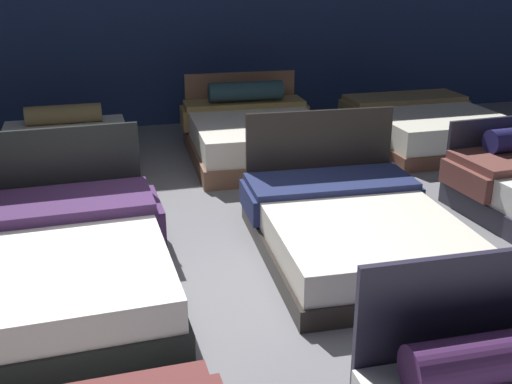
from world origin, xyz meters
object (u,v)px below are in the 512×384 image
Objects in this scene: bed_11 at (425,127)px; bed_10 at (255,135)px; bed_5 at (60,262)px; bed_6 at (352,228)px; bed_9 at (67,156)px.

bed_10 is at bearing 178.92° from bed_11.
bed_5 is 1.03× the size of bed_6.
bed_5 and bed_6 have the same top height.
bed_10 is (2.22, 2.78, 0.04)m from bed_5.
bed_5 reaches higher than bed_9.
bed_6 is 1.07× the size of bed_11.
bed_9 is at bearing -175.17° from bed_10.
bed_10 is (2.21, 0.09, 0.05)m from bed_9.
bed_6 reaches higher than bed_11.
bed_5 is 5.26m from bed_11.
bed_6 is at bearing -0.46° from bed_5.
bed_9 is at bearing 134.05° from bed_6.
bed_10 is at bearing 49.78° from bed_5.
bed_6 is at bearing -129.25° from bed_11.
bed_9 is (0.00, 2.69, -0.01)m from bed_5.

